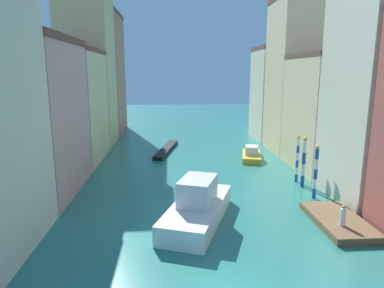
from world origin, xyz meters
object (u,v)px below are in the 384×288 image
(motorboat_0, at_px, (251,155))
(mooring_pole_2, at_px, (297,158))
(mooring_pole_0, at_px, (316,172))
(mooring_pole_1, at_px, (304,162))
(vaporetto_white, at_px, (198,207))
(person_on_dock, at_px, (343,216))
(gondola_black, at_px, (166,149))
(waterfront_dock, at_px, (338,221))

(motorboat_0, bearing_deg, mooring_pole_2, -76.09)
(mooring_pole_0, height_order, mooring_pole_1, mooring_pole_1)
(vaporetto_white, bearing_deg, mooring_pole_1, 33.58)
(person_on_dock, relative_size, mooring_pole_1, 0.30)
(mooring_pole_1, bearing_deg, gondola_black, 129.34)
(waterfront_dock, bearing_deg, mooring_pole_1, 86.06)
(waterfront_dock, height_order, mooring_pole_2, mooring_pole_2)
(gondola_black, bearing_deg, person_on_dock, -64.59)
(waterfront_dock, relative_size, person_on_dock, 4.38)
(gondola_black, xyz_separation_m, motorboat_0, (10.66, -4.98, 0.31))
(waterfront_dock, xyz_separation_m, gondola_black, (-12.39, 24.03, -0.00))
(gondola_black, relative_size, motorboat_0, 1.79)
(mooring_pole_1, bearing_deg, waterfront_dock, -93.94)
(waterfront_dock, height_order, motorboat_0, motorboat_0)
(person_on_dock, bearing_deg, mooring_pole_1, 84.28)
(vaporetto_white, height_order, motorboat_0, vaporetto_white)
(vaporetto_white, relative_size, gondola_black, 0.91)
(waterfront_dock, bearing_deg, person_on_dock, -106.90)
(waterfront_dock, bearing_deg, mooring_pole_2, 86.71)
(person_on_dock, distance_m, vaporetto_white, 9.90)
(mooring_pole_0, height_order, gondola_black, mooring_pole_0)
(waterfront_dock, xyz_separation_m, person_on_dock, (-0.38, -1.26, 0.92))
(mooring_pole_2, relative_size, vaporetto_white, 0.48)
(gondola_black, bearing_deg, mooring_pole_1, -50.66)
(mooring_pole_2, xyz_separation_m, motorboat_0, (-2.29, 9.25, -1.81))
(motorboat_0, bearing_deg, waterfront_dock, -84.81)
(mooring_pole_0, height_order, vaporetto_white, mooring_pole_0)
(person_on_dock, bearing_deg, mooring_pole_0, 82.96)
(mooring_pole_0, xyz_separation_m, gondola_black, (-12.81, 18.86, -2.12))
(mooring_pole_0, bearing_deg, person_on_dock, -97.04)
(gondola_black, bearing_deg, waterfront_dock, -62.71)
(mooring_pole_0, distance_m, mooring_pole_2, 4.63)
(motorboat_0, bearing_deg, vaporetto_white, -114.80)
(vaporetto_white, bearing_deg, mooring_pole_2, 39.16)
(person_on_dock, bearing_deg, gondola_black, 115.41)
(waterfront_dock, bearing_deg, mooring_pole_0, 85.45)
(mooring_pole_1, relative_size, vaporetto_white, 0.49)
(mooring_pole_0, distance_m, vaporetto_white, 11.17)
(gondola_black, distance_m, motorboat_0, 11.77)
(person_on_dock, xyz_separation_m, gondola_black, (-12.01, 25.29, -0.93))
(mooring_pole_1, xyz_separation_m, gondola_black, (-12.96, 15.81, -2.20))
(mooring_pole_2, distance_m, motorboat_0, 9.70)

